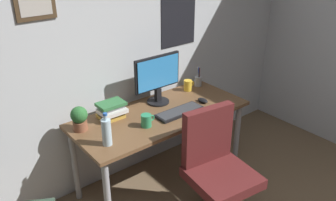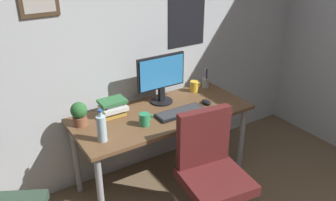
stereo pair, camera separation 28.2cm
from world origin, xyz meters
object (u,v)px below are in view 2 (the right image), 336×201
(pen_cup, at_px, (206,82))
(book_stack_left, at_px, (113,107))
(computer_mouse, at_px, (206,102))
(potted_plant, at_px, (79,113))
(coffee_mug_far, at_px, (194,86))
(keyboard, at_px, (180,112))
(monitor, at_px, (161,77))
(coffee_mug_near, at_px, (145,119))
(office_chair, at_px, (211,168))
(water_bottle, at_px, (102,128))

(pen_cup, xyz_separation_m, book_stack_left, (-1.01, -0.04, 0.01))
(computer_mouse, xyz_separation_m, potted_plant, (-1.07, 0.24, 0.09))
(pen_cup, bearing_deg, computer_mouse, -126.58)
(coffee_mug_far, bearing_deg, keyboard, -140.03)
(book_stack_left, bearing_deg, monitor, -1.11)
(keyboard, distance_m, coffee_mug_far, 0.49)
(monitor, relative_size, coffee_mug_near, 3.80)
(office_chair, relative_size, monitor, 2.07)
(computer_mouse, height_order, pen_cup, pen_cup)
(computer_mouse, xyz_separation_m, water_bottle, (-1.02, -0.08, 0.09))
(water_bottle, distance_m, book_stack_left, 0.41)
(water_bottle, height_order, coffee_mug_near, water_bottle)
(book_stack_left, bearing_deg, water_bottle, -124.88)
(water_bottle, bearing_deg, office_chair, -36.98)
(coffee_mug_far, bearing_deg, monitor, -175.48)
(water_bottle, height_order, potted_plant, water_bottle)
(office_chair, distance_m, keyboard, 0.57)
(keyboard, bearing_deg, pen_cup, 32.37)
(water_bottle, bearing_deg, pen_cup, 17.02)
(computer_mouse, bearing_deg, coffee_mug_near, -176.67)
(computer_mouse, bearing_deg, monitor, 141.13)
(coffee_mug_near, relative_size, coffee_mug_far, 1.04)
(office_chair, xyz_separation_m, monitor, (0.07, 0.81, 0.43))
(office_chair, relative_size, potted_plant, 4.87)
(coffee_mug_far, height_order, book_stack_left, book_stack_left)
(coffee_mug_near, xyz_separation_m, coffee_mug_far, (0.72, 0.32, 0.00))
(pen_cup, bearing_deg, monitor, -174.64)
(coffee_mug_near, height_order, coffee_mug_far, coffee_mug_far)
(keyboard, distance_m, water_bottle, 0.72)
(keyboard, distance_m, computer_mouse, 0.30)
(office_chair, relative_size, coffee_mug_far, 8.18)
(office_chair, relative_size, book_stack_left, 4.35)
(monitor, height_order, pen_cup, monitor)
(keyboard, distance_m, coffee_mug_near, 0.35)
(computer_mouse, relative_size, potted_plant, 0.56)
(coffee_mug_near, bearing_deg, computer_mouse, 3.33)
(pen_cup, bearing_deg, office_chair, -125.25)
(monitor, bearing_deg, pen_cup, 5.36)
(water_bottle, bearing_deg, monitor, 25.11)
(monitor, bearing_deg, coffee_mug_far, 4.52)
(computer_mouse, bearing_deg, potted_plant, 167.62)
(monitor, relative_size, keyboard, 1.07)
(potted_plant, bearing_deg, office_chair, -48.78)
(monitor, xyz_separation_m, book_stack_left, (-0.47, 0.01, -0.17))
(monitor, relative_size, coffee_mug_far, 3.96)
(potted_plant, relative_size, book_stack_left, 0.89)
(monitor, bearing_deg, office_chair, -94.82)
(monitor, relative_size, book_stack_left, 2.11)
(office_chair, bearing_deg, keyboard, 81.17)
(office_chair, relative_size, keyboard, 2.21)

